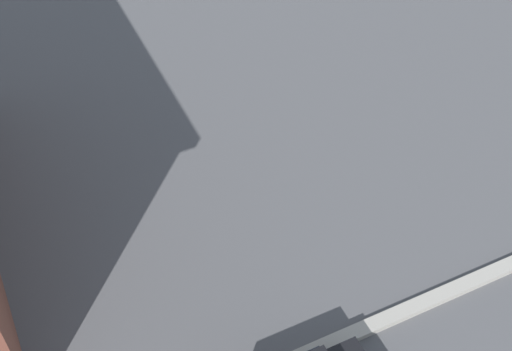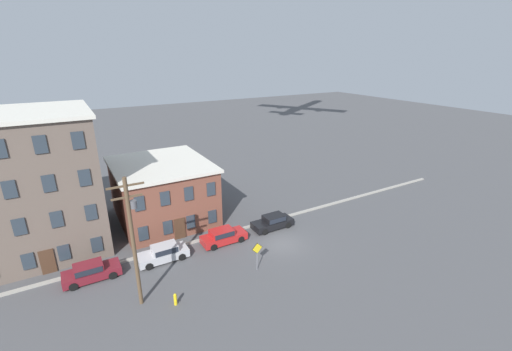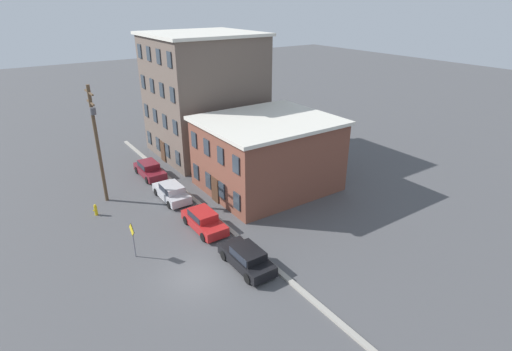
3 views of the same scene
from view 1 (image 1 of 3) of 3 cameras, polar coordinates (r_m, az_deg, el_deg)
The scene contains 0 objects.
Camera 1 is at (-2.23, -2.17, 14.45)m, focal length 50.00 mm.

